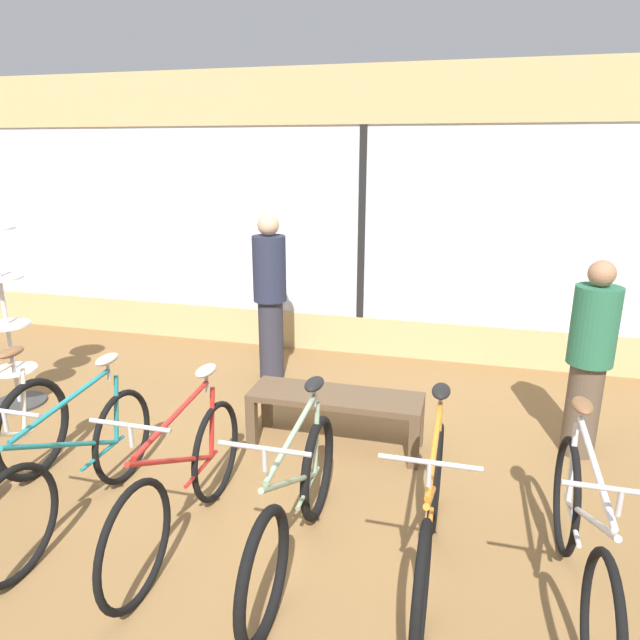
% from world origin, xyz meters
% --- Properties ---
extents(ground_plane, '(24.00, 24.00, 0.00)m').
position_xyz_m(ground_plane, '(0.00, 0.00, 0.00)').
color(ground_plane, olive).
extents(shop_back_wall, '(12.00, 0.08, 3.20)m').
position_xyz_m(shop_back_wall, '(0.00, 3.35, 1.64)').
color(shop_back_wall, tan).
rests_on(shop_back_wall, ground_plane).
extents(bicycle_left, '(0.46, 1.74, 1.03)m').
position_xyz_m(bicycle_left, '(-1.15, -0.27, 0.39)').
color(bicycle_left, black).
rests_on(bicycle_left, ground_plane).
extents(bicycle_center_left, '(0.46, 1.70, 1.03)m').
position_xyz_m(bicycle_center_left, '(-0.40, -0.28, 0.39)').
color(bicycle_center_left, black).
rests_on(bicycle_center_left, ground_plane).
extents(bicycle_center_right, '(0.46, 1.71, 1.02)m').
position_xyz_m(bicycle_center_right, '(0.33, -0.30, 0.38)').
color(bicycle_center_right, black).
rests_on(bicycle_center_right, ground_plane).
extents(bicycle_right, '(0.46, 1.73, 1.03)m').
position_xyz_m(bicycle_right, '(1.09, -0.23, 0.39)').
color(bicycle_right, black).
rests_on(bicycle_right, ground_plane).
extents(bicycle_far_right, '(0.46, 1.76, 1.04)m').
position_xyz_m(bicycle_far_right, '(1.87, -0.25, 0.40)').
color(bicycle_far_right, black).
rests_on(bicycle_far_right, ground_plane).
extents(accessory_rack, '(0.48, 0.48, 1.78)m').
position_xyz_m(accessory_rack, '(-2.89, 1.11, 0.73)').
color(accessory_rack, '#333333').
rests_on(accessory_rack, ground_plane).
extents(display_bench, '(1.40, 0.44, 0.46)m').
position_xyz_m(display_bench, '(0.23, 1.11, 0.37)').
color(display_bench, brown).
rests_on(display_bench, ground_plane).
extents(customer_near_rack, '(0.47, 0.47, 1.73)m').
position_xyz_m(customer_near_rack, '(-0.77, 2.38, 0.91)').
color(customer_near_rack, '#2D2D38').
rests_on(customer_near_rack, ground_plane).
extents(customer_by_window, '(0.39, 0.39, 1.57)m').
position_xyz_m(customer_by_window, '(2.15, 1.50, 0.82)').
color(customer_by_window, brown).
rests_on(customer_by_window, ground_plane).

